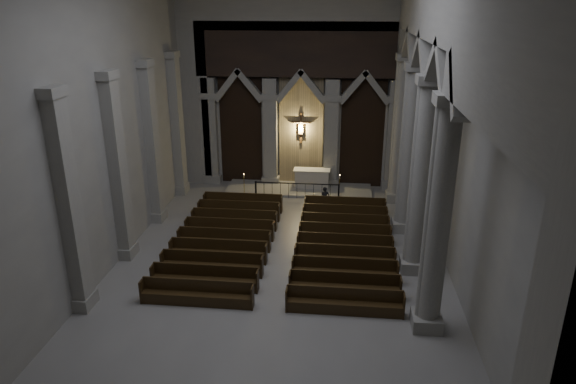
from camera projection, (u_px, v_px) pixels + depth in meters
The scene contains 11 objects.
room at pixel (275, 91), 17.85m from camera, with size 24.00×24.10×12.00m.
sanctuary_wall at pixel (301, 75), 28.94m from camera, with size 14.00×0.77×12.00m.
right_arcade at pixel (431, 81), 18.47m from camera, with size 1.00×24.00×12.00m.
left_pilasters at pixel (137, 158), 23.06m from camera, with size 0.60×13.00×8.03m.
sanctuary_step at pixel (299, 189), 30.36m from camera, with size 8.50×2.60×0.15m, color #98958D.
altar at pixel (312, 178), 30.33m from camera, with size 2.14×0.86×1.08m.
altar_rail at pixel (297, 188), 28.93m from camera, with size 4.79×0.09×0.94m.
candle_stand_left at pixel (244, 189), 29.48m from camera, with size 0.22×0.22×1.32m.
candle_stand_right at pixel (339, 191), 29.11m from camera, with size 0.23×0.23×1.38m.
pews at pixel (284, 245), 22.86m from camera, with size 9.61×9.53×0.94m.
worshipper at pixel (325, 199), 27.33m from camera, with size 0.46×0.30×1.27m, color black.
Camera 1 is at (2.34, -17.81, 10.54)m, focal length 32.00 mm.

